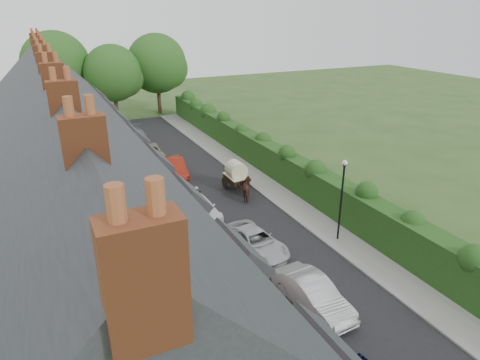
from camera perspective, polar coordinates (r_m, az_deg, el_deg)
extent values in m
plane|color=#2D4C1E|center=(22.46, 12.14, -14.33)|extent=(140.00, 140.00, 0.00)
cube|color=black|center=(30.36, -1.15, -3.65)|extent=(6.00, 58.00, 0.02)
cube|color=gray|center=(32.08, 5.53, -2.19)|extent=(2.20, 58.00, 0.12)
cube|color=gray|center=(29.13, -8.09, -4.93)|extent=(1.70, 58.00, 0.12)
cube|color=gray|center=(31.59, 3.90, -2.53)|extent=(0.18, 58.00, 0.13)
cube|color=gray|center=(29.34, -6.60, -4.63)|extent=(0.18, 58.00, 0.13)
cube|color=#133812|center=(32.53, 8.34, 0.29)|extent=(1.50, 58.00, 2.50)
cube|color=brown|center=(25.93, -21.88, -2.09)|extent=(8.00, 40.00, 6.50)
cube|color=#23262A|center=(24.88, -22.92, 4.77)|extent=(8.00, 40.20, 8.00)
cube|color=silver|center=(12.67, 4.52, -21.49)|extent=(0.12, 1.20, 1.60)
cube|color=silver|center=(15.95, -0.35, -19.24)|extent=(0.70, 2.40, 5.20)
cube|color=black|center=(16.88, 0.89, -21.96)|extent=(0.06, 1.80, 1.60)
cube|color=black|center=(15.31, 0.94, -15.46)|extent=(0.06, 1.80, 1.60)
cube|color=#23262A|center=(14.10, -0.94, -10.19)|extent=(1.70, 2.60, 1.70)
cube|color=#3F2D2D|center=(18.34, -4.22, -19.22)|extent=(0.08, 0.90, 2.10)
cube|color=silver|center=(16.26, -4.39, -10.49)|extent=(0.12, 1.20, 1.60)
cube|color=silver|center=(19.70, -6.65, -10.45)|extent=(0.70, 2.40, 5.20)
cube|color=black|center=(20.46, -5.50, -13.08)|extent=(0.06, 1.80, 1.60)
cube|color=black|center=(19.19, -5.76, -7.19)|extent=(0.06, 1.80, 1.60)
cube|color=#23262A|center=(18.24, -7.50, -2.56)|extent=(1.70, 2.60, 1.70)
cube|color=#3F2D2D|center=(22.16, -9.07, -11.34)|extent=(0.08, 0.90, 2.10)
cube|color=silver|center=(20.45, -9.52, -3.59)|extent=(0.12, 1.20, 1.60)
cube|color=silver|center=(23.92, -10.62, -4.54)|extent=(0.70, 2.40, 5.20)
cube|color=black|center=(24.54, -9.59, -6.90)|extent=(0.06, 1.80, 1.60)
cube|color=black|center=(23.50, -9.96, -1.76)|extent=(0.06, 1.80, 1.60)
cube|color=#23262A|center=(22.73, -11.51, 2.19)|extent=(1.70, 2.60, 1.70)
cube|color=#3F2D2D|center=(26.38, -12.27, -5.82)|extent=(0.08, 0.90, 2.10)
cube|color=silver|center=(24.94, -12.81, 0.92)|extent=(0.12, 1.20, 1.60)
cube|color=silver|center=(28.39, -13.34, -0.43)|extent=(0.70, 2.40, 5.20)
cube|color=black|center=(28.92, -12.42, -2.51)|extent=(0.06, 1.80, 1.60)
cube|color=black|center=(28.03, -12.81, 1.96)|extent=(0.06, 1.80, 1.60)
cube|color=#23262A|center=(27.39, -14.18, 5.34)|extent=(1.70, 2.60, 1.70)
cube|color=#3F2D2D|center=(30.83, -14.53, -1.85)|extent=(0.08, 0.90, 2.10)
cube|color=silver|center=(29.59, -15.08, 4.04)|extent=(0.12, 1.20, 1.60)
cube|color=silver|center=(33.01, -15.30, 2.55)|extent=(0.70, 2.40, 5.20)
cube|color=black|center=(33.47, -14.48, 0.71)|extent=(0.06, 1.80, 1.60)
cube|color=black|center=(32.71, -14.87, 4.63)|extent=(0.06, 1.80, 1.60)
cube|color=#23262A|center=(32.16, -16.09, 7.56)|extent=(1.70, 2.60, 1.70)
cube|color=#3F2D2D|center=(35.43, -16.20, 1.11)|extent=(0.08, 0.90, 2.10)
cube|color=silver|center=(34.35, -16.74, 6.29)|extent=(0.12, 1.20, 1.60)
cube|color=silver|center=(37.73, -16.78, 4.79)|extent=(0.70, 2.40, 5.20)
cube|color=black|center=(38.13, -16.04, 3.15)|extent=(0.06, 1.80, 1.60)
cube|color=black|center=(37.46, -16.42, 6.63)|extent=(0.06, 1.80, 1.60)
cube|color=#23262A|center=(36.99, -17.51, 9.19)|extent=(1.70, 2.60, 1.70)
cube|color=#3F2D2D|center=(40.13, -17.48, 3.38)|extent=(0.08, 0.90, 2.10)
cube|color=silver|center=(39.16, -18.00, 7.99)|extent=(0.12, 1.20, 1.60)
cube|color=silver|center=(42.51, -17.93, 6.53)|extent=(0.70, 2.40, 5.20)
cube|color=black|center=(42.87, -17.26, 5.05)|extent=(0.06, 1.80, 1.60)
cube|color=black|center=(42.28, -17.62, 8.16)|extent=(0.06, 1.80, 1.60)
cube|color=#23262A|center=(41.86, -18.62, 10.45)|extent=(1.70, 2.60, 1.70)
cube|color=#3F2D2D|center=(44.89, -18.50, 5.17)|extent=(0.08, 0.90, 2.10)
cube|color=silver|center=(44.02, -18.99, 9.32)|extent=(0.12, 1.20, 1.60)
cube|color=brown|center=(4.92, -12.64, -13.26)|extent=(0.90, 0.50, 1.60)
cylinder|color=brown|center=(4.42, -16.17, -3.60)|extent=(0.20, 0.20, 0.50)
cylinder|color=brown|center=(4.48, -11.16, -2.73)|extent=(0.20, 0.20, 0.50)
cube|color=brown|center=(9.43, -19.86, 3.37)|extent=(0.90, 0.50, 1.60)
cylinder|color=brown|center=(9.18, -21.86, 8.79)|extent=(0.20, 0.20, 0.50)
cylinder|color=brown|center=(9.22, -19.38, 9.16)|extent=(0.20, 0.20, 0.50)
cube|color=brown|center=(14.28, -22.31, 9.01)|extent=(0.90, 0.50, 1.60)
cylinder|color=brown|center=(14.11, -23.69, 12.62)|extent=(0.20, 0.20, 0.50)
cylinder|color=brown|center=(14.13, -22.04, 12.87)|extent=(0.20, 0.20, 0.50)
cube|color=brown|center=(19.20, -23.53, 11.77)|extent=(0.90, 0.50, 1.60)
cylinder|color=brown|center=(19.08, -24.58, 14.46)|extent=(0.20, 0.20, 0.50)
cylinder|color=brown|center=(19.09, -23.36, 14.65)|extent=(0.20, 0.20, 0.50)
cube|color=brown|center=(24.16, -24.26, 13.40)|extent=(0.90, 0.50, 1.60)
cylinder|color=brown|center=(24.06, -25.11, 15.54)|extent=(0.20, 0.20, 0.50)
cylinder|color=brown|center=(24.07, -24.14, 15.69)|extent=(0.20, 0.20, 0.50)
cube|color=brown|center=(29.13, -24.75, 14.47)|extent=(0.90, 0.50, 1.60)
cylinder|color=brown|center=(29.05, -25.46, 16.25)|extent=(0.20, 0.20, 0.50)
cylinder|color=brown|center=(29.06, -24.65, 16.38)|extent=(0.20, 0.20, 0.50)
cube|color=brown|center=(34.11, -25.10, 15.23)|extent=(0.90, 0.50, 1.60)
cylinder|color=brown|center=(34.04, -25.71, 16.75)|extent=(0.20, 0.20, 0.50)
cylinder|color=brown|center=(34.05, -25.02, 16.86)|extent=(0.20, 0.20, 0.50)
cube|color=brown|center=(39.09, -25.36, 15.80)|extent=(0.90, 0.50, 1.60)
cylinder|color=brown|center=(39.03, -25.90, 17.12)|extent=(0.20, 0.20, 0.50)
cylinder|color=brown|center=(39.04, -25.29, 17.22)|extent=(0.20, 0.20, 0.50)
cube|color=brown|center=(44.08, -25.57, 16.23)|extent=(0.90, 0.50, 1.60)
cylinder|color=brown|center=(44.02, -26.05, 17.41)|extent=(0.20, 0.20, 0.50)
cylinder|color=brown|center=(44.03, -25.51, 17.49)|extent=(0.20, 0.20, 0.50)
cube|color=brown|center=(18.23, 2.80, -22.04)|extent=(0.30, 4.70, 0.90)
cube|color=brown|center=(21.73, -3.61, -13.74)|extent=(0.30, 4.70, 0.90)
cube|color=brown|center=(25.73, -7.85, -7.77)|extent=(0.30, 4.70, 0.90)
cube|color=brown|center=(30.03, -10.83, -3.43)|extent=(0.30, 4.70, 0.90)
cube|color=brown|center=(34.52, -13.03, -0.19)|extent=(0.30, 4.70, 0.90)
cube|color=brown|center=(39.13, -14.72, 2.29)|extent=(0.30, 4.70, 0.90)
cube|color=brown|center=(43.83, -16.05, 4.25)|extent=(0.30, 4.70, 0.90)
cube|color=brown|center=(19.84, -0.76, -17.33)|extent=(0.35, 0.35, 1.10)
cube|color=brown|center=(23.63, -5.94, -10.30)|extent=(0.35, 0.35, 1.10)
cube|color=brown|center=(27.81, -9.47, -5.25)|extent=(0.35, 0.35, 1.10)
cube|color=brown|center=(32.22, -12.02, -1.54)|extent=(0.35, 0.35, 1.10)
cube|color=brown|center=(36.78, -13.94, 1.27)|extent=(0.35, 0.35, 1.10)
cube|color=brown|center=(41.44, -15.44, 3.46)|extent=(0.35, 0.35, 1.10)
cube|color=brown|center=(46.18, -16.63, 5.19)|extent=(0.35, 0.35, 1.10)
cylinder|color=black|center=(25.82, 13.28, -3.20)|extent=(0.12, 0.12, 4.80)
cylinder|color=black|center=(24.91, 13.77, 1.91)|extent=(0.20, 0.20, 0.10)
sphere|color=silver|center=(24.86, 13.80, 2.24)|extent=(0.32, 0.32, 0.32)
cylinder|color=#332316|center=(55.72, -16.24, 9.93)|extent=(0.50, 0.50, 4.75)
sphere|color=#26521B|center=(55.16, -16.63, 13.50)|extent=(6.80, 6.80, 6.80)
sphere|color=#26521B|center=(55.77, -15.20, 13.03)|extent=(4.76, 4.76, 4.76)
cylinder|color=#332316|center=(58.83, -10.78, 11.25)|extent=(0.50, 0.50, 5.25)
sphere|color=#26521B|center=(58.26, -11.06, 15.00)|extent=(7.60, 7.60, 7.60)
sphere|color=#26521B|center=(59.04, -9.62, 14.46)|extent=(5.32, 5.32, 5.32)
cylinder|color=#332316|center=(57.98, -22.72, 9.94)|extent=(0.50, 0.50, 5.50)
sphere|color=#26521B|center=(57.39, -23.32, 13.90)|extent=(8.00, 8.00, 8.00)
sphere|color=#26521B|center=(57.88, -21.62, 13.41)|extent=(5.60, 5.60, 5.60)
imported|color=#ACABB0|center=(20.83, 9.69, -14.79)|extent=(1.94, 4.70, 1.51)
imported|color=#B5B9BD|center=(24.78, 1.94, -8.21)|extent=(2.84, 5.07, 1.34)
imported|color=white|center=(28.90, -5.36, -3.72)|extent=(2.07, 4.58, 1.30)
imported|color=#113A1C|center=(31.01, -6.95, -1.91)|extent=(2.36, 4.15, 1.33)
imported|color=maroon|center=(36.09, -8.77, 1.65)|extent=(2.13, 4.81, 1.54)
imported|color=tan|center=(40.72, -11.89, 3.62)|extent=(2.35, 4.79, 1.31)
imported|color=slate|center=(45.94, -13.65, 5.69)|extent=(2.40, 5.37, 1.53)
imported|color=#452519|center=(31.27, 1.03, -1.30)|extent=(1.37, 2.03, 1.57)
cube|color=black|center=(32.88, -0.51, 0.13)|extent=(1.28, 2.13, 0.53)
cylinder|color=beige|center=(32.61, -0.51, 1.34)|extent=(1.38, 1.33, 1.38)
cube|color=beige|center=(32.78, -0.51, 0.56)|extent=(1.40, 2.18, 0.04)
cylinder|color=black|center=(33.32, -2.05, -0.38)|extent=(0.09, 0.96, 0.96)
cylinder|color=black|center=(33.85, 0.10, 0.00)|extent=(0.09, 0.96, 0.96)
cylinder|color=black|center=(31.73, -0.22, -0.60)|extent=(0.06, 1.91, 0.06)
cylinder|color=black|center=(32.04, 0.98, -0.38)|extent=(0.06, 1.91, 0.06)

